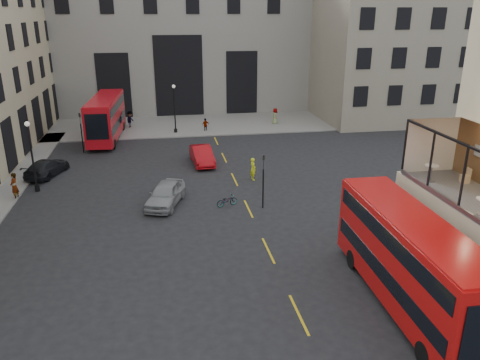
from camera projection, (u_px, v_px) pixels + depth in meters
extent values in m
plane|color=black|center=(341.00, 310.00, 21.16)|extent=(140.00, 140.00, 0.00)
cube|color=black|center=(448.00, 262.00, 21.28)|extent=(0.08, 9.20, 3.00)
cube|color=beige|center=(431.00, 145.00, 24.77)|extent=(3.00, 0.04, 2.90)
cube|color=slate|center=(458.00, 207.00, 20.36)|extent=(0.12, 10.00, 0.18)
cube|color=black|center=(469.00, 146.00, 19.42)|extent=(0.12, 10.00, 0.10)
cube|color=beige|center=(478.00, 151.00, 23.28)|extent=(0.04, 0.45, 0.55)
cube|color=beige|center=(479.00, 254.00, 21.44)|extent=(3.00, 11.00, 4.50)
cube|color=gray|center=(176.00, 41.00, 61.76)|extent=(34.00, 10.00, 18.00)
cube|color=black|center=(179.00, 77.00, 58.46)|extent=(6.00, 0.12, 10.00)
cube|color=black|center=(114.00, 86.00, 57.52)|extent=(4.00, 0.12, 8.00)
cube|color=black|center=(242.00, 83.00, 60.08)|extent=(4.00, 0.12, 8.00)
cube|color=gray|center=(381.00, 34.00, 58.01)|extent=(16.00, 18.00, 20.00)
cube|color=slate|center=(174.00, 125.00, 55.38)|extent=(40.00, 12.00, 0.12)
cylinder|color=black|center=(263.00, 189.00, 31.64)|extent=(0.10, 0.10, 2.80)
imported|color=black|center=(264.00, 162.00, 30.99)|extent=(0.16, 0.20, 1.00)
cylinder|color=black|center=(82.00, 138.00, 44.22)|extent=(0.10, 0.10, 2.80)
imported|color=black|center=(80.00, 119.00, 43.58)|extent=(0.16, 0.20, 1.00)
cylinder|color=black|center=(33.00, 159.00, 34.26)|extent=(0.14, 0.14, 5.00)
cylinder|color=black|center=(37.00, 188.00, 35.03)|extent=(0.36, 0.36, 0.50)
sphere|color=silver|center=(27.00, 124.00, 33.36)|extent=(0.36, 0.36, 0.36)
cylinder|color=black|center=(175.00, 111.00, 50.85)|extent=(0.14, 0.14, 5.00)
cylinder|color=black|center=(176.00, 131.00, 51.61)|extent=(0.36, 0.36, 0.50)
sphere|color=silver|center=(174.00, 86.00, 49.94)|extent=(0.36, 0.36, 0.36)
cube|color=#AD0C0C|center=(409.00, 260.00, 20.79)|extent=(2.69, 10.93, 3.86)
cube|color=black|center=(408.00, 270.00, 20.97)|extent=(2.72, 10.34, 0.79)
cube|color=black|center=(413.00, 236.00, 20.38)|extent=(2.72, 10.34, 0.79)
cube|color=#AD0C0C|center=(415.00, 220.00, 20.12)|extent=(2.59, 10.71, 0.12)
cylinder|color=black|center=(353.00, 259.00, 24.49)|extent=(0.30, 1.00, 0.99)
cylinder|color=black|center=(393.00, 256.00, 24.81)|extent=(0.30, 1.00, 0.99)
cylinder|color=black|center=(425.00, 354.00, 17.71)|extent=(0.30, 1.00, 0.99)
cylinder|color=black|center=(479.00, 348.00, 18.03)|extent=(0.30, 1.00, 0.99)
cube|color=red|center=(106.00, 117.00, 48.61)|extent=(3.13, 11.20, 3.93)
cube|color=black|center=(107.00, 122.00, 48.80)|extent=(3.14, 10.60, 0.81)
cube|color=black|center=(105.00, 105.00, 48.20)|extent=(3.14, 10.60, 0.81)
cube|color=red|center=(104.00, 98.00, 47.93)|extent=(3.02, 10.97, 0.12)
cylinder|color=black|center=(102.00, 127.00, 52.43)|extent=(0.34, 1.02, 1.01)
cylinder|color=black|center=(123.00, 126.00, 52.68)|extent=(0.34, 1.02, 1.01)
cylinder|color=black|center=(90.00, 144.00, 45.50)|extent=(0.34, 1.02, 1.01)
cylinder|color=black|center=(114.00, 144.00, 45.75)|extent=(0.34, 1.02, 1.01)
imported|color=gray|center=(165.00, 194.00, 32.39)|extent=(3.31, 5.04, 1.60)
imported|color=#B50B12|center=(202.00, 155.00, 41.14)|extent=(2.00, 4.85, 1.56)
imported|color=black|center=(47.00, 167.00, 38.25)|extent=(3.31, 5.08, 1.37)
imported|color=gray|center=(227.00, 201.00, 32.31)|extent=(1.61, 0.97, 0.80)
imported|color=#F3FF1A|center=(253.00, 169.00, 37.20)|extent=(0.55, 0.73, 1.82)
imported|color=gray|center=(100.00, 136.00, 47.34)|extent=(0.91, 0.76, 1.70)
imported|color=gray|center=(130.00, 120.00, 53.64)|extent=(1.17, 1.46, 1.97)
imported|color=gray|center=(206.00, 125.00, 52.09)|extent=(0.97, 0.65, 1.53)
imported|color=gray|center=(275.00, 116.00, 55.40)|extent=(0.77, 1.04, 1.93)
imported|color=gray|center=(14.00, 186.00, 33.27)|extent=(0.61, 0.80, 1.98)
cylinder|color=beige|center=(432.00, 166.00, 23.52)|extent=(0.67, 0.67, 0.04)
cylinder|color=slate|center=(431.00, 173.00, 23.65)|extent=(0.09, 0.09, 0.79)
cylinder|color=slate|center=(430.00, 181.00, 23.79)|extent=(0.49, 0.49, 0.03)
cube|color=#D9B27D|center=(465.00, 179.00, 23.48)|extent=(0.39, 0.39, 0.40)
cube|color=#D9B27D|center=(469.00, 172.00, 23.37)|extent=(0.05, 0.38, 0.36)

